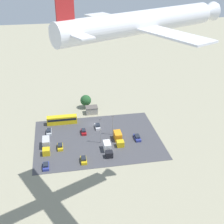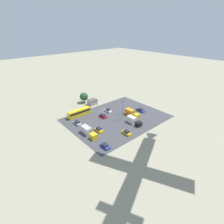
# 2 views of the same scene
# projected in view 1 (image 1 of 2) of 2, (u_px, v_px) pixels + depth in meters

# --- Properties ---
(ground_plane) EXTENTS (400.00, 400.00, 0.00)m
(ground_plane) POSITION_uv_depth(u_px,v_px,m) (94.00, 124.00, 122.70)
(ground_plane) COLOR gray
(parking_lot_surface) EXTENTS (44.88, 34.11, 0.08)m
(parking_lot_surface) POSITION_uv_depth(u_px,v_px,m) (97.00, 139.00, 112.93)
(parking_lot_surface) COLOR #424247
(parking_lot_surface) RESTS_ON ground
(shed_building) EXTENTS (4.99, 3.90, 2.99)m
(shed_building) POSITION_uv_depth(u_px,v_px,m) (92.00, 110.00, 130.37)
(shed_building) COLOR #9E998E
(shed_building) RESTS_ON ground
(bus) EXTENTS (11.63, 2.56, 3.24)m
(bus) POSITION_uv_depth(u_px,v_px,m) (62.00, 120.00, 122.23)
(bus) COLOR gold
(bus) RESTS_ON ground
(parked_car_0) EXTENTS (1.86, 4.12, 1.57)m
(parked_car_0) POSITION_uv_depth(u_px,v_px,m) (60.00, 147.00, 107.23)
(parked_car_0) COLOR gold
(parked_car_0) RESTS_ON ground
(parked_car_1) EXTENTS (1.77, 4.09, 1.49)m
(parked_car_1) POSITION_uv_depth(u_px,v_px,m) (84.00, 132.00, 116.23)
(parked_car_1) COLOR maroon
(parked_car_1) RESTS_ON ground
(parked_car_2) EXTENTS (1.91, 4.17, 1.60)m
(parked_car_2) POSITION_uv_depth(u_px,v_px,m) (98.00, 126.00, 119.62)
(parked_car_2) COLOR silver
(parked_car_2) RESTS_ON ground
(parked_car_3) EXTENTS (1.83, 4.08, 1.61)m
(parked_car_3) POSITION_uv_depth(u_px,v_px,m) (84.00, 160.00, 100.40)
(parked_car_3) COLOR gold
(parked_car_3) RESTS_ON ground
(parked_car_4) EXTENTS (1.91, 4.10, 1.41)m
(parked_car_4) POSITION_uv_depth(u_px,v_px,m) (46.00, 166.00, 97.64)
(parked_car_4) COLOR navy
(parked_car_4) RESTS_ON ground
(parked_car_5) EXTENTS (1.86, 4.68, 1.50)m
(parked_car_5) POSITION_uv_depth(u_px,v_px,m) (137.00, 138.00, 112.55)
(parked_car_5) COLOR navy
(parked_car_5) RESTS_ON ground
(parked_car_6) EXTENTS (1.86, 4.61, 1.55)m
(parked_car_6) POSITION_uv_depth(u_px,v_px,m) (49.00, 132.00, 116.15)
(parked_car_6) COLOR #ADB2B7
(parked_car_6) RESTS_ON ground
(parked_truck_0) EXTENTS (2.36, 7.34, 2.91)m
(parked_truck_0) POSITION_uv_depth(u_px,v_px,m) (108.00, 148.00, 105.07)
(parked_truck_0) COLOR black
(parked_truck_0) RESTS_ON ground
(parked_truck_1) EXTENTS (2.51, 7.83, 2.88)m
(parked_truck_1) POSITION_uv_depth(u_px,v_px,m) (118.00, 138.00, 110.96)
(parked_truck_1) COLOR gold
(parked_truck_1) RESTS_ON ground
(parked_truck_2) EXTENTS (2.43, 8.62, 3.02)m
(parked_truck_2) POSITION_uv_depth(u_px,v_px,m) (46.00, 145.00, 106.81)
(parked_truck_2) COLOR gold
(parked_truck_2) RESTS_ON ground
(tree_near_shed) EXTENTS (4.66, 4.66, 5.88)m
(tree_near_shed) POSITION_uv_depth(u_px,v_px,m) (86.00, 100.00, 133.99)
(tree_near_shed) COLOR brown
(tree_near_shed) RESTS_ON ground
(light_pole_lot_centre) EXTENTS (0.90, 0.28, 7.92)m
(light_pole_lot_centre) POSITION_uv_depth(u_px,v_px,m) (113.00, 124.00, 113.56)
(light_pole_lot_centre) COLOR gray
(light_pole_lot_centre) RESTS_ON ground
(light_pole_lot_edge) EXTENTS (0.90, 0.28, 9.73)m
(light_pole_lot_edge) POSITION_uv_depth(u_px,v_px,m) (100.00, 130.00, 108.26)
(light_pole_lot_edge) COLOR gray
(light_pole_lot_edge) RESTS_ON ground
(airplane) EXTENTS (37.28, 30.97, 9.69)m
(airplane) POSITION_uv_depth(u_px,v_px,m) (147.00, 22.00, 59.47)
(airplane) COLOR white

